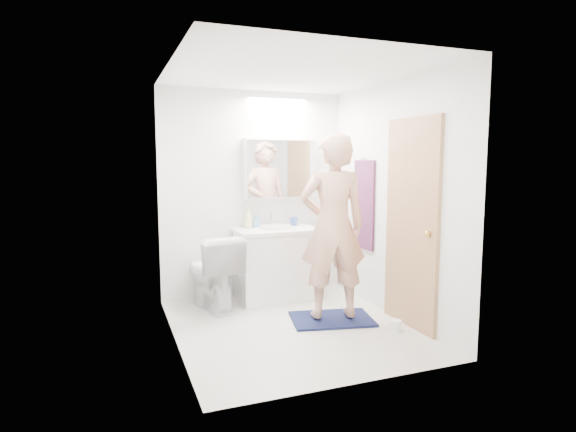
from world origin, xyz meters
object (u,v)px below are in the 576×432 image
soap_bottle_b (256,221)px  vanity_cabinet (277,265)px  toothbrush_cup (294,221)px  toilet (212,272)px  toilet_paper_roll (396,325)px  person (333,226)px  soap_bottle_a (248,217)px  medicine_cabinet (280,169)px

soap_bottle_b → vanity_cabinet: bearing=-43.8°
vanity_cabinet → toothbrush_cup: (0.28, 0.16, 0.48)m
toilet → toilet_paper_roll: (1.47, -1.28, -0.36)m
toilet → soap_bottle_b: (0.59, 0.30, 0.49)m
toilet → toilet_paper_roll: 1.99m
toilet_paper_roll → toothbrush_cup: bearing=105.0°
person → toothbrush_cup: size_ratio=17.24×
soap_bottle_b → toilet: bearing=-153.6°
soap_bottle_b → toilet_paper_roll: 2.00m
person → soap_bottle_b: 1.19m
soap_bottle_a → soap_bottle_b: 0.12m
person → toilet_paper_roll: bearing=144.6°
toothbrush_cup → toilet_paper_roll: (0.42, -1.56, -0.82)m
toilet → soap_bottle_a: (0.49, 0.27, 0.54)m
person → toothbrush_cup: 1.09m
toilet_paper_roll → person: bearing=132.5°
medicine_cabinet → toothbrush_cup: 0.65m
person → toilet_paper_roll: size_ratio=16.46×
vanity_cabinet → toilet_paper_roll: size_ratio=8.18×
soap_bottle_a → toilet: bearing=-151.4°
person → soap_bottle_b: person is taller
soap_bottle_a → toilet_paper_roll: soap_bottle_a is taller
medicine_cabinet → soap_bottle_a: bearing=-171.7°
vanity_cabinet → toilet_paper_roll: (0.69, -1.40, -0.34)m
medicine_cabinet → toothbrush_cup: (0.16, -0.05, -0.63)m
soap_bottle_a → toilet_paper_roll: 2.04m
person → soap_bottle_a: bearing=-50.6°
toothbrush_cup → medicine_cabinet: bearing=162.7°
toilet_paper_roll → vanity_cabinet: bearing=116.4°
soap_bottle_a → toothbrush_cup: soap_bottle_a is taller
toilet → soap_bottle_a: size_ratio=3.30×
person → toilet_paper_roll: 1.11m
person → soap_bottle_b: (-0.45, 1.10, -0.06)m
vanity_cabinet → soap_bottle_b: bearing=136.2°
medicine_cabinet → person: 1.27m
toilet → soap_bottle_a: soap_bottle_a is taller
vanity_cabinet → person: size_ratio=0.50×
vanity_cabinet → toilet_paper_roll: 1.60m
soap_bottle_a → soap_bottle_b: bearing=15.6°
toilet_paper_roll → toilet: bearing=139.0°
soap_bottle_a → toilet_paper_roll: bearing=-57.4°
person → toothbrush_cup: bearing=-78.9°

